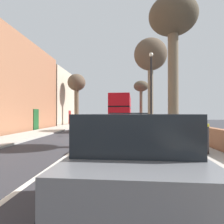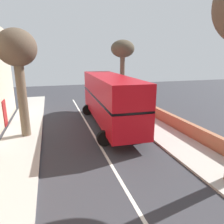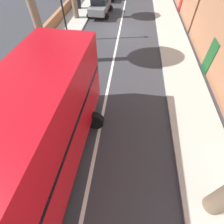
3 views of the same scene
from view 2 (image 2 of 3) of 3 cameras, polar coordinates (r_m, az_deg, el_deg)
name	(u,v)px [view 2 (image 2 of 3)]	position (r m, az deg, el deg)	size (l,w,h in m)	color
double_decker_bus	(110,98)	(16.31, -0.65, 4.04)	(3.84, 11.04, 4.06)	#B60D17
street_tree_left_0	(17,54)	(14.92, -24.82, 14.46)	(2.51, 2.51, 7.12)	brown
street_tree_right_3	(123,52)	(22.75, 2.96, 16.19)	(2.50, 2.50, 7.12)	brown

